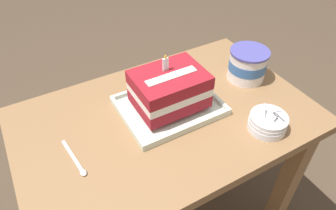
# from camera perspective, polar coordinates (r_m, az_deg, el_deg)

# --- Properties ---
(dining_table) EXTENTS (0.96, 0.61, 0.68)m
(dining_table) POSITION_cam_1_polar(r_m,az_deg,el_deg) (1.09, -0.22, -6.66)
(dining_table) COLOR olive
(dining_table) RESTS_ON ground_plane
(foil_tray) EXTENTS (0.32, 0.26, 0.02)m
(foil_tray) POSITION_cam_1_polar(r_m,az_deg,el_deg) (1.02, 0.23, -0.26)
(foil_tray) COLOR silver
(foil_tray) RESTS_ON dining_table
(birthday_cake) EXTENTS (0.22, 0.17, 0.17)m
(birthday_cake) POSITION_cam_1_polar(r_m,az_deg,el_deg) (0.98, 0.24, 3.02)
(birthday_cake) COLOR maroon
(birthday_cake) RESTS_ON foil_tray
(bowl_stack) EXTENTS (0.12, 0.12, 0.10)m
(bowl_stack) POSITION_cam_1_polar(r_m,az_deg,el_deg) (0.99, 18.02, -3.07)
(bowl_stack) COLOR white
(bowl_stack) RESTS_ON dining_table
(ice_cream_tub) EXTENTS (0.14, 0.14, 0.12)m
(ice_cream_tub) POSITION_cam_1_polar(r_m,az_deg,el_deg) (1.16, 14.55, 7.30)
(ice_cream_tub) COLOR white
(ice_cream_tub) RESTS_ON dining_table
(serving_spoon_near_tray) EXTENTS (0.03, 0.16, 0.01)m
(serving_spoon_near_tray) POSITION_cam_1_polar(r_m,az_deg,el_deg) (0.90, -16.46, -10.37)
(serving_spoon_near_tray) COLOR silver
(serving_spoon_near_tray) RESTS_ON dining_table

